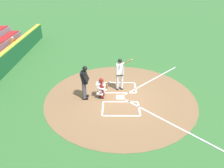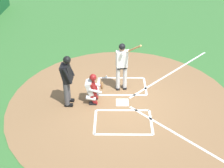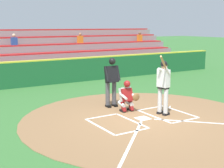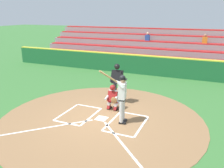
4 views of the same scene
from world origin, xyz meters
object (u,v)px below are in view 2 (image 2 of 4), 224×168
(batter, at_px, (122,64))
(baseball, at_px, (106,77))
(plate_umpire, at_px, (67,78))
(catcher, at_px, (93,88))

(batter, relative_size, baseball, 28.76)
(batter, height_order, baseball, batter)
(plate_umpire, xyz_separation_m, baseball, (-1.79, 1.25, -1.04))
(catcher, relative_size, baseball, 15.27)
(batter, distance_m, catcher, 1.38)
(batter, xyz_separation_m, catcher, (0.79, -1.01, -0.51))
(batter, bearing_deg, catcher, -51.77)
(plate_umpire, height_order, baseball, plate_umpire)
(baseball, bearing_deg, plate_umpire, -35.00)
(batter, relative_size, plate_umpire, 1.14)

